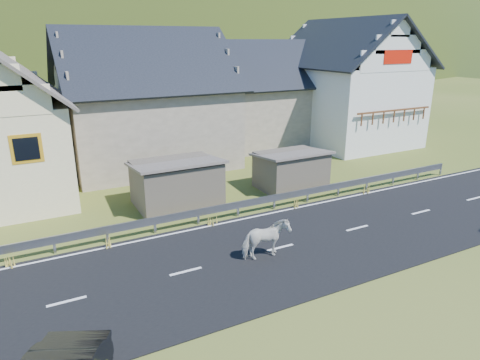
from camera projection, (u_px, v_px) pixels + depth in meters
ground at (280, 248)px, 17.04m from camera, size 160.00×160.00×0.00m
road at (280, 248)px, 17.03m from camera, size 60.00×7.00×0.04m
lane_markings at (280, 247)px, 17.02m from camera, size 60.00×6.60×0.01m
guardrail at (238, 205)px, 19.96m from camera, size 28.10×0.09×0.75m
shed_left at (176, 184)px, 21.29m from camera, size 4.30×3.30×2.40m
shed_right at (291, 171)px, 23.75m from camera, size 3.80×2.90×2.20m
house_stone_a at (145, 93)px, 27.79m from camera, size 10.80×9.80×8.90m
house_stone_b at (262, 88)px, 33.99m from camera, size 9.80×8.80×8.10m
house_white at (347, 78)px, 33.83m from camera, size 8.80×10.80×9.70m
mountain at (54, 110)px, 177.15m from camera, size 440.00×280.00×260.00m
horse at (266, 240)px, 16.01m from camera, size 0.86×1.81×1.51m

